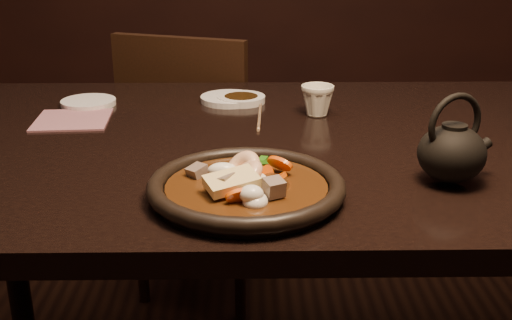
{
  "coord_description": "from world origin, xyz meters",
  "views": [
    {
      "loc": [
        -0.09,
        -1.17,
        1.14
      ],
      "look_at": [
        -0.08,
        -0.25,
        0.8
      ],
      "focal_mm": 45.0,
      "sensor_mm": 36.0,
      "label": 1
    }
  ],
  "objects_px": {
    "teapot": "(452,150)",
    "plate": "(246,188)",
    "chair": "(199,160)",
    "tea_cup": "(317,99)",
    "table": "(292,175)"
  },
  "relations": [
    {
      "from": "teapot",
      "to": "plate",
      "type": "bearing_deg",
      "value": 166.35
    },
    {
      "from": "plate",
      "to": "teapot",
      "type": "xyz_separation_m",
      "value": [
        0.32,
        0.05,
        0.04
      ]
    },
    {
      "from": "chair",
      "to": "plate",
      "type": "height_order",
      "value": "chair"
    },
    {
      "from": "chair",
      "to": "tea_cup",
      "type": "relative_size",
      "value": 12.06
    },
    {
      "from": "tea_cup",
      "to": "plate",
      "type": "bearing_deg",
      "value": -109.38
    },
    {
      "from": "table",
      "to": "chair",
      "type": "relative_size",
      "value": 1.87
    },
    {
      "from": "teapot",
      "to": "table",
      "type": "bearing_deg",
      "value": 112.62
    },
    {
      "from": "tea_cup",
      "to": "teapot",
      "type": "bearing_deg",
      "value": -65.55
    },
    {
      "from": "chair",
      "to": "plate",
      "type": "distance_m",
      "value": 0.98
    },
    {
      "from": "table",
      "to": "teapot",
      "type": "relative_size",
      "value": 11.11
    },
    {
      "from": "plate",
      "to": "teapot",
      "type": "distance_m",
      "value": 0.33
    },
    {
      "from": "plate",
      "to": "tea_cup",
      "type": "relative_size",
      "value": 4.23
    },
    {
      "from": "table",
      "to": "teapot",
      "type": "bearing_deg",
      "value": -44.29
    },
    {
      "from": "table",
      "to": "teapot",
      "type": "height_order",
      "value": "teapot"
    },
    {
      "from": "table",
      "to": "plate",
      "type": "relative_size",
      "value": 5.33
    }
  ]
}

